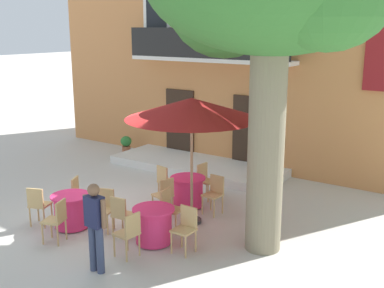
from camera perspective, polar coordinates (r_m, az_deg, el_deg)
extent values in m
plane|color=beige|center=(11.52, -8.03, -8.39)|extent=(120.00, 120.00, 0.00)
cube|color=#CC844C|center=(16.82, 6.35, 11.76)|extent=(13.00, 4.00, 7.50)
cube|color=#332319|center=(16.09, -1.43, 2.41)|extent=(1.10, 0.08, 2.30)
cube|color=#332319|center=(14.75, 6.78, 1.27)|extent=(1.10, 0.08, 2.30)
cube|color=silver|center=(16.32, -4.18, 14.90)|extent=(1.10, 0.08, 1.90)
cube|color=black|center=(16.29, -4.25, 14.90)|extent=(0.84, 0.04, 1.60)
cube|color=silver|center=(15.04, 2.62, 15.02)|extent=(1.10, 0.08, 1.90)
cube|color=black|center=(15.02, 2.56, 15.02)|extent=(0.84, 0.04, 1.60)
cube|color=silver|center=(14.01, 10.55, 14.90)|extent=(1.10, 0.08, 1.90)
cube|color=black|center=(13.98, 10.50, 14.91)|extent=(0.84, 0.04, 1.60)
cube|color=silver|center=(14.83, 1.97, 9.98)|extent=(5.60, 0.65, 0.12)
cube|color=black|center=(14.56, 1.35, 11.92)|extent=(5.60, 0.06, 0.90)
cylinder|color=#B2B2B7|center=(15.34, -2.27, 15.37)|extent=(0.04, 0.95, 1.33)
cube|color=#192D9E|center=(15.00, -3.35, 16.55)|extent=(0.60, 0.29, 0.38)
cylinder|color=#B2B2B7|center=(14.04, 5.91, 15.46)|extent=(0.04, 0.95, 1.33)
cylinder|color=#995638|center=(16.19, -4.98, 11.05)|extent=(0.27, 0.27, 0.33)
ellipsoid|color=#2D7533|center=(16.18, -5.00, 12.30)|extent=(0.35, 0.35, 0.38)
cylinder|color=#47423D|center=(15.49, -1.62, 10.93)|extent=(0.30, 0.30, 0.30)
ellipsoid|color=#38843D|center=(15.48, -1.63, 12.10)|extent=(0.38, 0.38, 0.33)
cylinder|color=#47423D|center=(14.84, 2.03, 10.84)|extent=(0.27, 0.27, 0.32)
ellipsoid|color=#2D7533|center=(14.83, 2.05, 12.26)|extent=(0.35, 0.35, 0.41)
cylinder|color=#995638|center=(14.26, 6.00, 10.65)|extent=(0.35, 0.35, 0.32)
ellipsoid|color=#4C8E38|center=(14.24, 6.04, 12.30)|extent=(0.45, 0.45, 0.49)
cylinder|color=#47423D|center=(13.75, 10.28, 10.36)|extent=(0.29, 0.29, 0.30)
ellipsoid|color=#4C8E38|center=(13.73, 10.34, 11.67)|extent=(0.38, 0.38, 0.33)
cube|color=maroon|center=(13.11, 21.36, 12.01)|extent=(0.60, 0.06, 2.80)
cube|color=silver|center=(14.86, 0.53, -2.62)|extent=(5.47, 1.95, 0.25)
cylinder|color=#7F755B|center=(9.27, 8.77, -1.16)|extent=(0.70, 0.70, 3.92)
cylinder|color=#E52D66|center=(9.92, -4.57, -9.73)|extent=(0.74, 0.74, 0.68)
cylinder|color=#E52D66|center=(9.78, -4.62, -7.74)|extent=(0.86, 0.86, 0.04)
cylinder|color=#2D2823|center=(10.07, -4.53, -11.58)|extent=(0.44, 0.44, 0.03)
cylinder|color=tan|center=(10.61, -0.98, -8.93)|extent=(0.04, 0.04, 0.45)
cylinder|color=tan|center=(10.34, -1.95, -9.56)|extent=(0.04, 0.04, 0.45)
cylinder|color=tan|center=(10.78, -2.56, -8.58)|extent=(0.04, 0.04, 0.45)
cylinder|color=tan|center=(10.51, -3.55, -9.19)|extent=(0.04, 0.04, 0.45)
cube|color=tan|center=(10.47, -2.27, -7.82)|extent=(0.43, 0.43, 0.04)
cube|color=tan|center=(10.47, -3.13, -6.47)|extent=(0.07, 0.38, 0.42)
cylinder|color=tan|center=(10.60, -8.26, -9.10)|extent=(0.04, 0.04, 0.45)
cylinder|color=tan|center=(10.41, -6.74, -9.48)|extent=(0.04, 0.04, 0.45)
cylinder|color=tan|center=(10.36, -9.41, -9.72)|extent=(0.04, 0.04, 0.45)
cylinder|color=tan|center=(10.16, -7.87, -10.13)|extent=(0.04, 0.04, 0.45)
cube|color=tan|center=(10.29, -8.12, -8.35)|extent=(0.44, 0.44, 0.04)
cube|color=tan|center=(10.07, -8.78, -7.46)|extent=(0.38, 0.08, 0.42)
cylinder|color=tan|center=(9.53, -9.24, -11.88)|extent=(0.04, 0.04, 0.45)
cylinder|color=tan|center=(9.73, -7.71, -11.26)|extent=(0.04, 0.04, 0.45)
cylinder|color=tan|center=(9.30, -7.82, -12.51)|extent=(0.04, 0.04, 0.45)
cylinder|color=tan|center=(9.50, -6.29, -11.84)|extent=(0.04, 0.04, 0.45)
cube|color=tan|center=(9.41, -7.81, -10.52)|extent=(0.43, 0.43, 0.04)
cube|color=tan|center=(9.20, -7.09, -9.53)|extent=(0.07, 0.38, 0.42)
cylinder|color=tan|center=(9.35, -0.77, -12.21)|extent=(0.04, 0.04, 0.45)
cylinder|color=tan|center=(9.53, -2.47, -11.68)|extent=(0.04, 0.04, 0.45)
cylinder|color=tan|center=(9.60, 0.44, -11.48)|extent=(0.04, 0.04, 0.45)
cylinder|color=tan|center=(9.78, -1.24, -10.99)|extent=(0.04, 0.04, 0.45)
cube|color=tan|center=(9.46, -1.02, -10.24)|extent=(0.40, 0.40, 0.04)
cube|color=tan|center=(9.51, -0.38, -8.62)|extent=(0.38, 0.04, 0.42)
cylinder|color=#E52D66|center=(10.94, -14.15, -7.83)|extent=(0.74, 0.74, 0.68)
cylinder|color=#E52D66|center=(10.81, -14.27, -6.00)|extent=(0.86, 0.86, 0.04)
cylinder|color=#2D2823|center=(11.08, -14.04, -9.54)|extent=(0.44, 0.44, 0.03)
cylinder|color=tan|center=(11.74, -11.71, -6.94)|extent=(0.04, 0.04, 0.45)
cylinder|color=tan|center=(11.44, -12.26, -7.53)|extent=(0.04, 0.04, 0.45)
cylinder|color=tan|center=(11.85, -13.28, -6.83)|extent=(0.04, 0.04, 0.45)
cylinder|color=tan|center=(11.56, -13.86, -7.40)|extent=(0.04, 0.04, 0.45)
cube|color=tan|center=(11.56, -12.84, -6.04)|extent=(0.54, 0.54, 0.04)
cube|color=tan|center=(11.55, -13.74, -4.90)|extent=(0.21, 0.36, 0.42)
cylinder|color=tan|center=(11.56, -17.84, -7.67)|extent=(0.04, 0.04, 0.45)
cylinder|color=tan|center=(11.40, -16.35, -7.87)|extent=(0.04, 0.04, 0.45)
cylinder|color=tan|center=(11.29, -18.71, -8.26)|extent=(0.04, 0.04, 0.45)
cylinder|color=tan|center=(11.12, -17.20, -8.48)|extent=(0.04, 0.04, 0.45)
cube|color=tan|center=(11.26, -17.61, -6.91)|extent=(0.52, 0.52, 0.04)
cube|color=tan|center=(11.03, -18.17, -6.10)|extent=(0.37, 0.18, 0.42)
cylinder|color=tan|center=(10.35, -17.36, -10.21)|extent=(0.04, 0.04, 0.45)
cylinder|color=tan|center=(10.61, -16.40, -9.52)|extent=(0.04, 0.04, 0.45)
cylinder|color=tan|center=(10.18, -15.69, -10.49)|extent=(0.04, 0.04, 0.45)
cylinder|color=tan|center=(10.45, -14.77, -9.78)|extent=(0.04, 0.04, 0.45)
cube|color=tan|center=(10.30, -16.15, -8.75)|extent=(0.51, 0.51, 0.04)
cube|color=tan|center=(10.13, -15.34, -7.68)|extent=(0.17, 0.37, 0.42)
cylinder|color=tan|center=(10.47, -10.03, -9.48)|extent=(0.04, 0.04, 0.45)
cylinder|color=tan|center=(10.61, -11.73, -9.25)|extent=(0.04, 0.04, 0.45)
cylinder|color=tan|center=(10.76, -9.29, -8.80)|extent=(0.04, 0.04, 0.45)
cylinder|color=tan|center=(10.89, -10.96, -8.59)|extent=(0.04, 0.04, 0.45)
cube|color=tan|center=(10.59, -10.56, -7.80)|extent=(0.51, 0.51, 0.04)
cube|color=tan|center=(10.66, -10.22, -6.31)|extent=(0.37, 0.17, 0.42)
cylinder|color=#E52D66|center=(11.80, -0.50, -5.79)|extent=(0.74, 0.74, 0.68)
cylinder|color=#E52D66|center=(11.68, -0.51, -4.08)|extent=(0.86, 0.86, 0.04)
cylinder|color=#2D2823|center=(11.92, -0.50, -7.40)|extent=(0.44, 0.44, 0.03)
cylinder|color=tan|center=(12.40, 2.95, -5.52)|extent=(0.04, 0.04, 0.45)
cylinder|color=tan|center=(12.15, 1.94, -5.92)|extent=(0.04, 0.04, 0.45)
cylinder|color=tan|center=(12.61, 1.74, -5.19)|extent=(0.04, 0.04, 0.45)
cylinder|color=tan|center=(12.36, 0.73, -5.57)|extent=(0.04, 0.04, 0.45)
cube|color=tan|center=(12.30, 1.85, -4.47)|extent=(0.45, 0.45, 0.04)
cube|color=tan|center=(12.34, 1.22, -3.29)|extent=(0.09, 0.38, 0.42)
cylinder|color=tan|center=(12.60, -2.82, -5.21)|extent=(0.04, 0.04, 0.45)
cylinder|color=tan|center=(12.36, -1.78, -5.59)|extent=(0.04, 0.04, 0.45)
cylinder|color=tan|center=(12.39, -4.01, -5.56)|extent=(0.04, 0.04, 0.45)
cylinder|color=tan|center=(12.15, -2.98, -5.95)|extent=(0.04, 0.04, 0.45)
cube|color=tan|center=(12.29, -2.91, -4.50)|extent=(0.47, 0.47, 0.04)
cube|color=tan|center=(12.11, -3.57, -3.64)|extent=(0.38, 0.12, 0.42)
cylinder|color=tan|center=(11.48, -4.70, -7.17)|extent=(0.04, 0.04, 0.45)
cylinder|color=tan|center=(11.66, -3.29, -6.82)|extent=(0.04, 0.04, 0.45)
cylinder|color=tan|center=(11.22, -3.74, -7.67)|extent=(0.04, 0.04, 0.45)
cylinder|color=tan|center=(11.40, -2.31, -7.30)|extent=(0.04, 0.04, 0.45)
cube|color=tan|center=(11.35, -3.53, -6.08)|extent=(0.50, 0.50, 0.04)
cube|color=tan|center=(11.13, -3.02, -5.22)|extent=(0.15, 0.37, 0.42)
cylinder|color=tan|center=(11.20, 2.64, -7.69)|extent=(0.04, 0.04, 0.45)
cylinder|color=tan|center=(11.39, 1.24, -7.31)|extent=(0.04, 0.04, 0.45)
cylinder|color=tan|center=(11.46, 3.65, -7.20)|extent=(0.04, 0.04, 0.45)
cylinder|color=tan|center=(11.64, 2.26, -6.83)|extent=(0.04, 0.04, 0.45)
cube|color=tan|center=(11.33, 2.46, -6.10)|extent=(0.43, 0.43, 0.04)
cube|color=tan|center=(11.40, 3.01, -4.77)|extent=(0.38, 0.07, 0.42)
cylinder|color=#997A56|center=(10.59, -0.04, -2.94)|extent=(0.06, 0.06, 2.55)
cylinder|color=#333333|center=(11.01, -0.04, -9.11)|extent=(0.44, 0.44, 0.08)
cone|color=#B21E1E|center=(10.28, -0.04, 4.28)|extent=(2.90, 2.90, 0.45)
cylinder|color=#995638|center=(16.86, -7.82, -0.71)|extent=(0.29, 0.29, 0.28)
ellipsoid|color=#2D7533|center=(16.78, -7.86, 0.34)|extent=(0.38, 0.38, 0.35)
cylinder|color=#384260|center=(9.03, -11.71, -11.99)|extent=(0.14, 0.14, 0.88)
cylinder|color=#384260|center=(8.91, -10.88, -12.31)|extent=(0.14, 0.14, 0.88)
cube|color=#1E2347|center=(8.68, -11.52, -7.86)|extent=(0.35, 0.24, 0.56)
sphere|color=brown|center=(8.54, -11.65, -5.37)|extent=(0.22, 0.22, 0.22)
cylinder|color=brown|center=(8.83, -12.53, -7.54)|extent=(0.09, 0.09, 0.52)
cylinder|color=brown|center=(8.53, -10.48, -8.20)|extent=(0.09, 0.09, 0.52)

